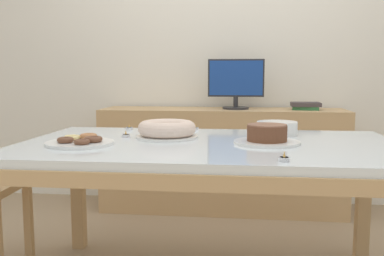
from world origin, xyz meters
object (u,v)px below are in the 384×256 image
at_px(cake_golden_bundt, 167,130).
at_px(tealight_near_cakes, 284,159).
at_px(cake_chocolate_round, 267,136).
at_px(tealight_left_edge, 126,135).
at_px(plate_stack, 277,128).
at_px(book_stack, 306,106).
at_px(pastry_platter, 80,142).
at_px(tealight_centre, 129,128).
at_px(computer_monitor, 236,84).
at_px(tealight_right_edge, 195,128).

distance_m(cake_golden_bundt, tealight_near_cakes, 0.74).
distance_m(cake_chocolate_round, tealight_left_edge, 0.70).
bearing_deg(plate_stack, book_stack, 74.13).
bearing_deg(pastry_platter, tealight_centre, 81.33).
height_order(cake_chocolate_round, tealight_near_cakes, cake_chocolate_round).
bearing_deg(tealight_left_edge, book_stack, 49.05).
relative_size(computer_monitor, book_stack, 1.92).
distance_m(computer_monitor, book_stack, 0.54).
height_order(book_stack, tealight_centre, book_stack).
height_order(cake_golden_bundt, plate_stack, cake_golden_bundt).
bearing_deg(pastry_platter, computer_monitor, 65.13).
bearing_deg(cake_chocolate_round, tealight_centre, 151.54).
distance_m(book_stack, pastry_platter, 1.88).
distance_m(cake_golden_bundt, tealight_right_edge, 0.34).
relative_size(pastry_platter, tealight_near_cakes, 7.60).
bearing_deg(tealight_right_edge, cake_chocolate_round, -49.55).
xyz_separation_m(book_stack, pastry_platter, (-1.19, -1.45, -0.07)).
xyz_separation_m(plate_stack, tealight_right_edge, (-0.45, 0.14, -0.02)).
distance_m(plate_stack, tealight_near_cakes, 0.71).
xyz_separation_m(cake_golden_bundt, tealight_near_cakes, (0.52, -0.53, -0.03)).
height_order(cake_chocolate_round, tealight_right_edge, cake_chocolate_round).
relative_size(book_stack, cake_golden_bundt, 0.72).
bearing_deg(cake_golden_bundt, plate_stack, 18.04).
bearing_deg(pastry_platter, tealight_right_edge, 51.30).
distance_m(computer_monitor, tealight_centre, 1.11).
distance_m(plate_stack, tealight_right_edge, 0.47).
distance_m(cake_golden_bundt, pastry_platter, 0.43).
distance_m(computer_monitor, plate_stack, 1.07).
bearing_deg(computer_monitor, tealight_centre, -122.82).
bearing_deg(computer_monitor, tealight_near_cakes, -83.41).
bearing_deg(book_stack, cake_golden_bundt, -124.97).
xyz_separation_m(computer_monitor, tealight_centre, (-0.59, -0.91, -0.23)).
bearing_deg(book_stack, tealight_near_cakes, -100.50).
relative_size(tealight_right_edge, tealight_left_edge, 1.00).
relative_size(computer_monitor, pastry_platter, 1.39).
xyz_separation_m(book_stack, tealight_right_edge, (-0.74, -0.88, -0.07)).
bearing_deg(tealight_near_cakes, tealight_left_edge, 144.26).
bearing_deg(tealight_centre, tealight_left_edge, -78.14).
distance_m(book_stack, cake_golden_bundt, 1.47).
bearing_deg(tealight_right_edge, computer_monitor, 76.23).
bearing_deg(tealight_near_cakes, pastry_platter, 161.95).
bearing_deg(cake_chocolate_round, pastry_platter, -171.38).
height_order(book_stack, tealight_right_edge, book_stack).
bearing_deg(plate_stack, tealight_centre, 172.44).
height_order(computer_monitor, tealight_right_edge, computer_monitor).
bearing_deg(book_stack, pastry_platter, -129.45).
relative_size(tealight_near_cakes, tealight_centre, 1.00).
bearing_deg(cake_chocolate_round, book_stack, 74.80).
bearing_deg(pastry_platter, plate_stack, 25.24).
bearing_deg(computer_monitor, book_stack, 0.15).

